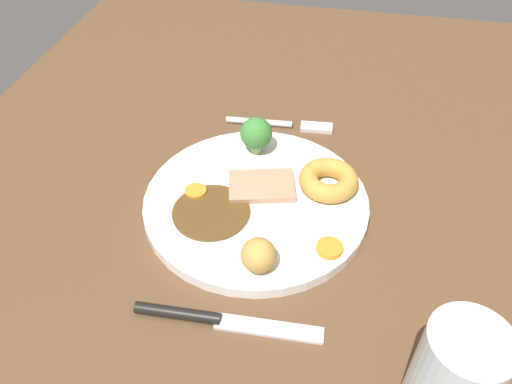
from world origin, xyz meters
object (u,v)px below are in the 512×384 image
object	(u,v)px
carrot_coin_front	(330,248)
fork	(283,124)
broccoli_floret	(259,134)
meat_slice_main	(262,186)
water_glass	(452,379)
dinner_plate	(256,202)
roast_potato_left	(259,255)
carrot_coin_back	(196,191)
knife	(211,319)
yorkshire_pudding	(329,180)

from	to	relation	value
carrot_coin_front	fork	size ratio (longest dim) A/B	0.19
broccoli_floret	meat_slice_main	bearing A→B (deg)	13.96
broccoli_floret	water_glass	xyz separation A→B (cm)	(29.79, 21.08, 1.43)
dinner_plate	broccoli_floret	size ratio (longest dim) A/B	5.28
roast_potato_left	carrot_coin_back	distance (cm)	13.38
fork	knife	xyz separation A→B (cm)	(33.20, -1.67, 0.06)
meat_slice_main	carrot_coin_front	size ratio (longest dim) A/B	2.75
knife	meat_slice_main	bearing A→B (deg)	83.28
dinner_plate	water_glass	xyz separation A→B (cm)	(21.11, 19.69, 5.00)
carrot_coin_back	broccoli_floret	distance (cm)	11.23
meat_slice_main	carrot_coin_back	bearing A→B (deg)	-72.31
broccoli_floret	fork	xyz separation A→B (cm)	(-8.12, 1.90, -3.88)
broccoli_floret	water_glass	distance (cm)	36.52
yorkshire_pudding	knife	xyz separation A→B (cm)	(20.01, -9.28, -2.11)
fork	knife	bearing A→B (deg)	-96.49
carrot_coin_front	yorkshire_pudding	bearing A→B (deg)	-173.53
yorkshire_pudding	knife	bearing A→B (deg)	-24.89
meat_slice_main	carrot_coin_front	world-z (taller)	meat_slice_main
roast_potato_left	fork	xyz separation A→B (cm)	(-26.72, -1.75, -2.78)
carrot_coin_front	meat_slice_main	bearing A→B (deg)	-132.27
carrot_coin_front	broccoli_floret	distance (cm)	18.55
water_glass	fork	bearing A→B (deg)	-153.16
dinner_plate	knife	world-z (taller)	dinner_plate
carrot_coin_front	knife	bearing A→B (deg)	-45.88
yorkshire_pudding	roast_potato_left	world-z (taller)	roast_potato_left
yorkshire_pudding	meat_slice_main	bearing A→B (deg)	-77.13
yorkshire_pudding	roast_potato_left	bearing A→B (deg)	-23.44
fork	water_glass	world-z (taller)	water_glass
dinner_plate	carrot_coin_back	bearing A→B (deg)	-85.40
fork	meat_slice_main	bearing A→B (deg)	-94.38
carrot_coin_front	carrot_coin_back	world-z (taller)	same
dinner_plate	meat_slice_main	world-z (taller)	meat_slice_main
yorkshire_pudding	dinner_plate	bearing A→B (deg)	-66.10
roast_potato_left	water_glass	world-z (taller)	water_glass
carrot_coin_front	water_glass	bearing A→B (deg)	35.19
yorkshire_pudding	carrot_coin_back	bearing A→B (deg)	-74.74
meat_slice_main	carrot_coin_front	xyz separation A→B (cm)	(8.13, 8.94, -0.06)
knife	carrot_coin_front	bearing A→B (deg)	42.00
dinner_plate	carrot_coin_back	distance (cm)	7.29
dinner_plate	water_glass	bearing A→B (deg)	43.01
broccoli_floret	fork	world-z (taller)	broccoli_floret
roast_potato_left	carrot_coin_front	size ratio (longest dim) A/B	1.34
dinner_plate	broccoli_floret	bearing A→B (deg)	-170.88
dinner_plate	fork	xyz separation A→B (cm)	(-16.79, 0.51, -0.31)
yorkshire_pudding	carrot_coin_back	xyz separation A→B (cm)	(4.18, -15.33, -0.87)
fork	water_glass	bearing A→B (deg)	-66.78
fork	yorkshire_pudding	bearing A→B (deg)	-63.61
yorkshire_pudding	roast_potato_left	size ratio (longest dim) A/B	1.87
yorkshire_pudding	broccoli_floret	size ratio (longest dim) A/B	1.42
carrot_coin_back	knife	distance (cm)	16.99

